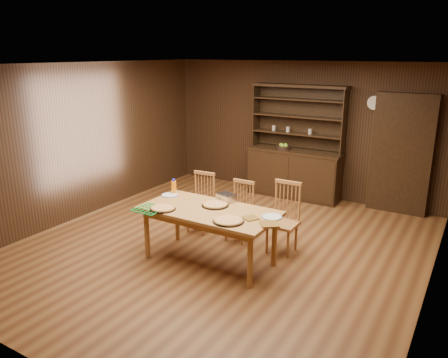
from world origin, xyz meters
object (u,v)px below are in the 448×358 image
Objects in this scene: dining_table at (209,215)px; juice_bottle at (174,187)px; chair_left at (202,200)px; chair_center at (241,209)px; chair_right at (285,215)px; china_hutch at (295,167)px.

juice_bottle is at bearing 159.83° from dining_table.
dining_table is 1.93× the size of chair_left.
juice_bottle is at bearing -144.00° from chair_center.
chair_left is 1.42m from chair_right.
juice_bottle reaches higher than dining_table.
china_hutch is at bearing 76.09° from juice_bottle.
chair_center is 0.73m from chair_right.
juice_bottle reaches higher than chair_center.
dining_table is at bearing -88.38° from china_hutch.
chair_right reaches higher than juice_bottle.
chair_left is 0.68m from juice_bottle.
china_hutch is at bearing 93.21° from chair_center.
chair_right is at bearing -4.75° from chair_left.
dining_table is at bearing -131.19° from chair_right.
dining_table is at bearing -54.99° from chair_left.
juice_bottle is at bearing -105.17° from chair_left.
chair_left is (-0.61, -2.34, -0.10)m from china_hutch.
chair_right is at bearing 49.33° from dining_table.
chair_right is (0.72, 0.84, -0.13)m from dining_table.
juice_bottle is (-0.72, -2.91, 0.26)m from china_hutch.
china_hutch is 2.38× the size of chair_center.
china_hutch is at bearing 108.52° from chair_right.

